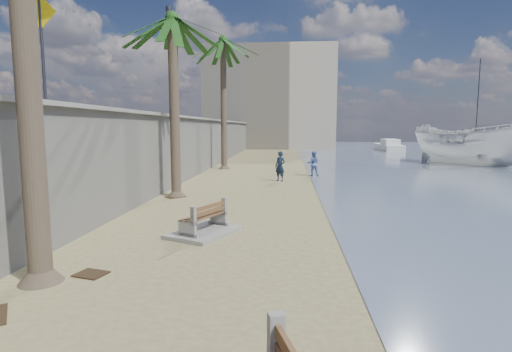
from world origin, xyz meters
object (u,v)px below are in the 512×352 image
object	(u,v)px
person_b	(313,162)
sailboat_west	(475,149)
bench_far	(204,221)
palm_mid	(172,21)
boat_cruiser	(470,142)
yacht_far	(388,148)
palm_back	(223,42)
person_a	(280,164)

from	to	relation	value
person_b	sailboat_west	xyz separation A→B (m)	(21.52, 26.75, -0.51)
bench_far	palm_mid	world-z (taller)	palm_mid
boat_cruiser	yacht_far	world-z (taller)	boat_cruiser
palm_back	sailboat_west	size ratio (longest dim) A/B	0.88
palm_mid	palm_back	world-z (taller)	palm_back
palm_mid	person_b	bearing A→B (deg)	51.24
palm_mid	yacht_far	distance (m)	41.10
palm_back	yacht_far	bearing A→B (deg)	54.61
yacht_far	sailboat_west	distance (m)	10.22
boat_cruiser	yacht_far	xyz separation A→B (m)	(-1.50, 20.01, -1.45)
palm_back	sailboat_west	distance (m)	36.99
bench_far	sailboat_west	xyz separation A→B (m)	(25.42, 40.63, -0.04)
person_b	bench_far	bearing A→B (deg)	78.77
palm_back	person_a	world-z (taller)	palm_back
bench_far	yacht_far	bearing A→B (deg)	70.08
person_a	yacht_far	distance (m)	33.87
person_a	palm_mid	bearing A→B (deg)	-97.41
palm_mid	person_a	bearing A→B (deg)	50.34
palm_back	person_a	distance (m)	10.96
person_b	palm_mid	bearing A→B (deg)	55.72
palm_mid	boat_cruiser	world-z (taller)	palm_mid
yacht_far	boat_cruiser	bearing A→B (deg)	-175.62
person_a	sailboat_west	distance (m)	37.65
boat_cruiser	palm_mid	bearing A→B (deg)	-175.54
bench_far	yacht_far	xyz separation A→B (m)	(15.34, 42.32, -0.02)
person_a	boat_cruiser	distance (m)	18.61
palm_mid	yacht_far	size ratio (longest dim) A/B	1.04
palm_mid	sailboat_west	world-z (taller)	sailboat_west
palm_mid	boat_cruiser	distance (m)	25.91
palm_back	person_b	distance (m)	10.76
palm_back	person_a	xyz separation A→B (m)	(4.14, -6.36, -7.91)
palm_back	boat_cruiser	xyz separation A→B (m)	(19.07, 4.72, -7.06)
palm_mid	palm_back	bearing A→B (deg)	88.82
person_a	yacht_far	xyz separation A→B (m)	(13.43, 31.09, -0.61)
palm_back	boat_cruiser	distance (m)	20.88
yacht_far	palm_back	bearing A→B (deg)	144.69
palm_back	yacht_far	world-z (taller)	palm_back
person_a	bench_far	bearing A→B (deg)	-67.42
sailboat_west	palm_mid	bearing A→B (deg)	-128.80
person_b	yacht_far	world-z (taller)	person_b
yacht_far	sailboat_west	xyz separation A→B (m)	(10.08, -1.69, -0.02)
palm_back	sailboat_west	world-z (taller)	sailboat_west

